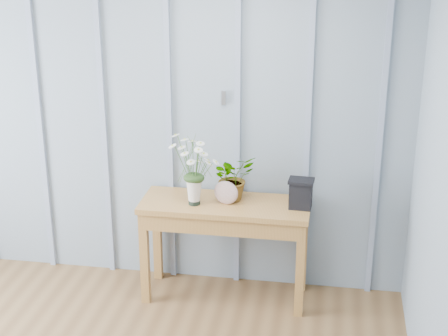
% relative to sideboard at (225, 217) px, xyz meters
% --- Properties ---
extents(room_shell, '(4.00, 4.50, 2.50)m').
position_rel_sideboard_xyz_m(room_shell, '(-0.70, -1.08, 1.35)').
color(room_shell, gray).
rests_on(room_shell, ground).
extents(sideboard, '(1.20, 0.45, 0.75)m').
position_rel_sideboard_xyz_m(sideboard, '(0.00, 0.00, 0.00)').
color(sideboard, '#9F6C32').
rests_on(sideboard, ground).
extents(daisy_vase, '(0.36, 0.28, 0.52)m').
position_rel_sideboard_xyz_m(daisy_vase, '(-0.21, -0.06, 0.44)').
color(daisy_vase, black).
rests_on(daisy_vase, sideboard).
extents(spider_plant, '(0.39, 0.38, 0.33)m').
position_rel_sideboard_xyz_m(spider_plant, '(0.04, 0.08, 0.28)').
color(spider_plant, '#1E3916').
rests_on(spider_plant, sideboard).
extents(felt_disc_vessel, '(0.18, 0.07, 0.18)m').
position_rel_sideboard_xyz_m(felt_disc_vessel, '(0.01, -0.03, 0.20)').
color(felt_disc_vessel, '#904E58').
rests_on(felt_disc_vessel, sideboard).
extents(carved_box, '(0.18, 0.14, 0.21)m').
position_rel_sideboard_xyz_m(carved_box, '(0.53, -0.00, 0.22)').
color(carved_box, black).
rests_on(carved_box, sideboard).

